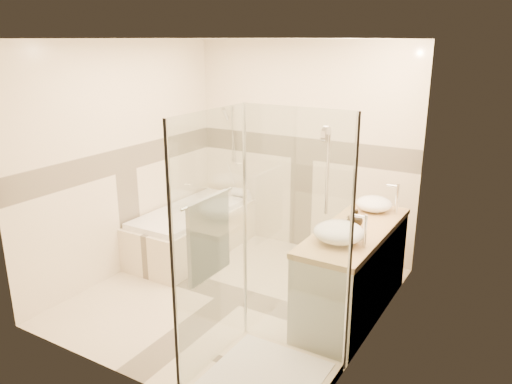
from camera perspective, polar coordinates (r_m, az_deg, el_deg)
The scene contains 12 objects.
room at distance 4.70m, azimuth -1.95°, elevation 1.78°, with size 2.82×3.02×2.52m.
bathtub at distance 6.09m, azimuth -7.22°, elevation -4.16°, with size 0.75×1.70×0.56m.
vanity at distance 4.79m, azimuth 11.03°, elevation -8.84°, with size 0.58×1.62×0.85m.
shower_enclosure at distance 3.84m, azimuth 0.09°, elevation -14.12°, with size 0.96×0.93×2.04m.
vessel_sink_near at distance 5.12m, azimuth 13.33°, elevation -1.30°, with size 0.36×0.36×0.14m, color white.
vessel_sink_far at distance 4.28m, azimuth 9.45°, elevation -4.55°, with size 0.43×0.43×0.17m, color white.
faucet_near at distance 5.04m, azimuth 15.73°, elevation -0.56°, with size 0.13×0.03×0.30m.
faucet_far at distance 4.18m, azimuth 12.25°, elevation -4.09°, with size 0.12×0.03×0.28m.
amenity_bottle_a at distance 4.47m, azimuth 10.49°, elevation -3.69°, with size 0.07×0.08×0.17m, color black.
amenity_bottle_b at distance 4.65m, azimuth 11.38°, elevation -2.93°, with size 0.13×0.13×0.16m, color black.
folded_towels at distance 5.18m, azimuth 13.48°, elevation -1.51°, with size 0.14×0.23×0.07m, color silver.
rolled_towel at distance 6.39m, azimuth -1.78°, elevation -0.07°, with size 0.11×0.11×0.24m, color silver.
Camera 1 is at (2.51, -3.80, 2.49)m, focal length 35.00 mm.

